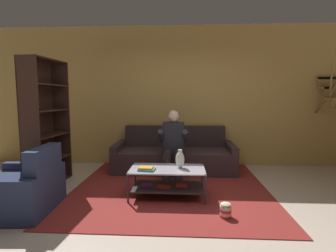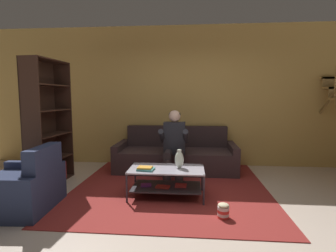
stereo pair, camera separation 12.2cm
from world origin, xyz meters
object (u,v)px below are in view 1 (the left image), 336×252
at_px(vase, 180,159).
at_px(armchair, 22,190).
at_px(book_stack, 146,169).
at_px(couch, 174,156).
at_px(bookshelf, 44,138).
at_px(popcorn_tub, 226,210).
at_px(person_seated_center, 173,142).
at_px(coffee_table, 167,178).

height_order(vase, armchair, armchair).
distance_m(book_stack, armchair, 1.59).
xyz_separation_m(couch, armchair, (-1.85, -2.02, -0.00)).
height_order(bookshelf, popcorn_tub, bookshelf).
distance_m(couch, bookshelf, 2.36).
distance_m(person_seated_center, vase, 0.86).
bearing_deg(armchair, person_seated_center, 38.58).
bearing_deg(armchair, vase, 17.72).
height_order(person_seated_center, popcorn_tub, person_seated_center).
bearing_deg(couch, bookshelf, -154.64).
bearing_deg(person_seated_center, coffee_table, -93.33).
bearing_deg(person_seated_center, book_stack, -108.60).
relative_size(couch, coffee_table, 2.18).
height_order(person_seated_center, coffee_table, person_seated_center).
bearing_deg(bookshelf, coffee_table, -12.33).
height_order(coffee_table, book_stack, book_stack).
bearing_deg(vase, person_seated_center, 98.64).
xyz_separation_m(book_stack, popcorn_tub, (1.02, -0.51, -0.35)).
bearing_deg(bookshelf, person_seated_center, 11.90).
distance_m(person_seated_center, coffee_table, 0.96).
bearing_deg(person_seated_center, couch, 90.00).
relative_size(person_seated_center, book_stack, 4.91).
relative_size(couch, book_stack, 9.45).
distance_m(person_seated_center, armchair, 2.39).
height_order(bookshelf, armchair, bookshelf).
bearing_deg(book_stack, coffee_table, 22.12).
bearing_deg(armchair, coffee_table, 18.17).
height_order(person_seated_center, vase, person_seated_center).
relative_size(person_seated_center, vase, 4.52).
relative_size(bookshelf, armchair, 2.14).
relative_size(couch, vase, 8.70).
bearing_deg(book_stack, couch, 77.74).
bearing_deg(vase, coffee_table, -166.95).
relative_size(couch, person_seated_center, 1.93).
xyz_separation_m(person_seated_center, vase, (0.13, -0.84, -0.11)).
xyz_separation_m(coffee_table, popcorn_tub, (0.73, -0.63, -0.18)).
relative_size(coffee_table, book_stack, 4.35).
distance_m(bookshelf, popcorn_tub, 3.04).
distance_m(coffee_table, book_stack, 0.35).
bearing_deg(vase, armchair, -162.28).
distance_m(person_seated_center, popcorn_tub, 1.75).
bearing_deg(vase, bookshelf, 169.68).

